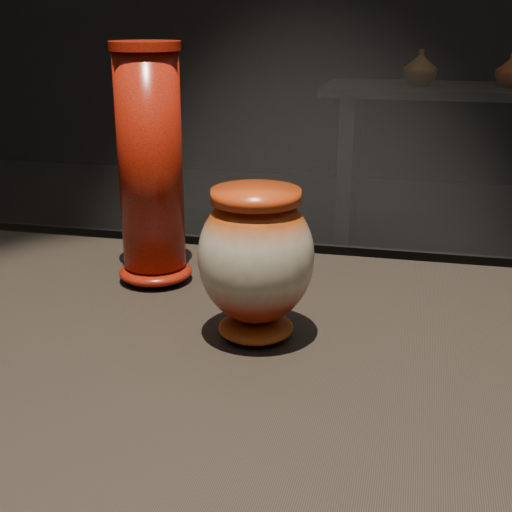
% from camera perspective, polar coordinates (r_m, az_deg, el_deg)
% --- Properties ---
extents(main_vase, '(0.17, 0.17, 0.19)m').
position_cam_1_polar(main_vase, '(0.87, -0.00, -0.22)').
color(main_vase, maroon).
rests_on(main_vase, display_plinth).
extents(tall_vase, '(0.13, 0.13, 0.35)m').
position_cam_1_polar(tall_vase, '(1.05, -8.41, 6.75)').
color(tall_vase, '#B8200C').
rests_on(tall_vase, display_plinth).
extents(back_shelf, '(2.00, 0.60, 0.90)m').
position_cam_1_polar(back_shelf, '(4.20, 19.30, 9.06)').
color(back_shelf, black).
rests_on(back_shelf, ground).
extents(back_vase_left, '(0.22, 0.22, 0.19)m').
position_cam_1_polar(back_vase_left, '(4.08, 13.02, 14.46)').
color(back_vase_left, '#9F5A17').
rests_on(back_vase_left, back_shelf).
extents(back_vase_mid, '(0.24, 0.24, 0.18)m').
position_cam_1_polar(back_vase_mid, '(4.15, 19.79, 13.82)').
color(back_vase_mid, maroon).
rests_on(back_vase_mid, back_shelf).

